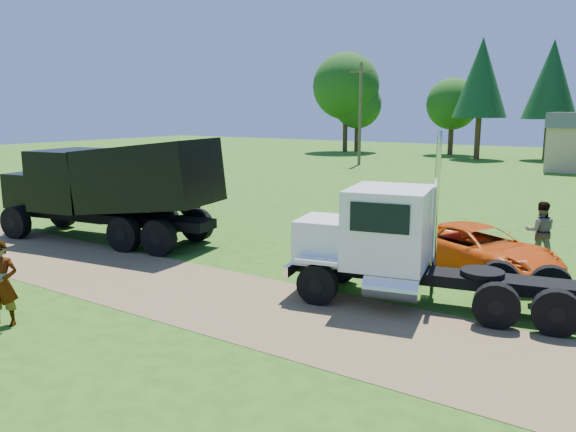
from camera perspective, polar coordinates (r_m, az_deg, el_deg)
The scene contains 8 objects.
ground at distance 14.72m, azimuth -5.37°, elevation -8.66°, with size 140.00×140.00×0.00m, color #2A5612.
dirt_track at distance 14.72m, azimuth -5.37°, elevation -8.64°, with size 120.00×4.20×0.01m, color brown.
white_semi_tractor at distance 14.62m, azimuth 10.43°, elevation -2.85°, with size 7.40×3.73×4.36m.
black_dump_truck at distance 21.89m, azimuth -17.38°, elevation 3.08°, with size 9.22×4.20×3.91m.
navy_truck at distance 27.40m, azimuth -15.82°, elevation 3.27°, with size 6.98×3.14×2.96m.
orange_pickup at distance 18.03m, azimuth 18.74°, elevation -3.20°, with size 2.37×5.14×1.43m, color #DC4E0A.
spectator_a at distance 14.39m, azimuth -27.05°, elevation -6.14°, with size 0.72×0.47×1.98m, color #999999.
spectator_b at distance 20.05m, azimuth 24.25°, elevation -1.42°, with size 0.96×0.75×1.97m, color #999999.
Camera 1 is at (8.81, -10.74, 4.87)m, focal length 35.00 mm.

